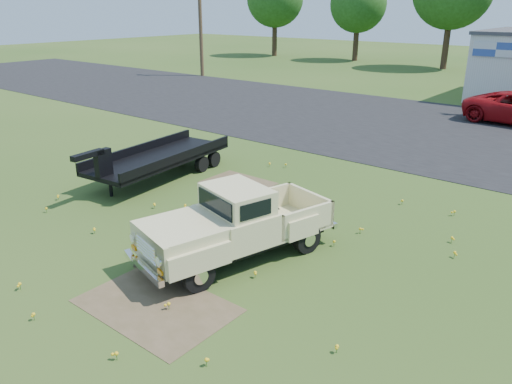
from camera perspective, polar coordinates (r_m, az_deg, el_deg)
ground at (r=12.98m, az=-5.50°, el=-4.81°), size 140.00×140.00×0.00m
asphalt_lot at (r=25.34m, az=19.01°, el=6.81°), size 90.00×14.00×0.02m
dirt_patch_a at (r=10.25m, az=-11.31°, el=-12.61°), size 3.00×2.00×0.01m
dirt_patch_b at (r=16.61m, az=-2.05°, el=1.06°), size 2.20×1.60×0.01m
utility_pole_west at (r=42.86m, az=-6.39°, el=19.18°), size 1.60×0.30×9.00m
treeline_b at (r=55.87m, az=11.62°, el=20.29°), size 5.76×5.76×8.57m
vintage_pickup_truck at (r=11.43m, az=-2.13°, el=-3.54°), size 3.08×5.14×1.75m
flatbed_trailer at (r=17.26m, az=-11.02°, el=4.21°), size 2.56×5.99×1.59m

